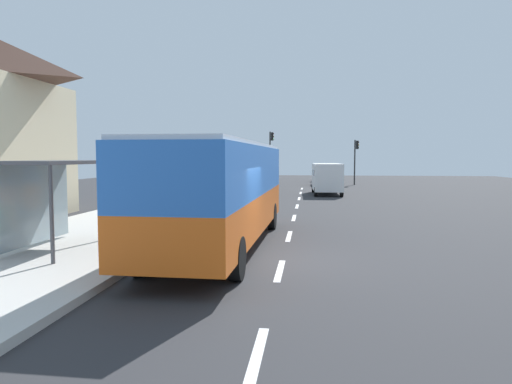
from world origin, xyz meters
TOP-DOWN VIEW (x-y plane):
  - ground_plane at (0.00, 14.00)m, footprint 56.00×92.00m
  - sidewalk_platform at (-6.40, 2.00)m, footprint 6.20×30.00m
  - lane_stripe_seg_0 at (0.25, -6.00)m, footprint 0.16×2.20m
  - lane_stripe_seg_1 at (0.25, -1.00)m, footprint 0.16×2.20m
  - lane_stripe_seg_2 at (0.25, 4.00)m, footprint 0.16×2.20m
  - lane_stripe_seg_3 at (0.25, 9.00)m, footprint 0.16×2.20m
  - lane_stripe_seg_4 at (0.25, 14.00)m, footprint 0.16×2.20m
  - lane_stripe_seg_5 at (0.25, 19.00)m, footprint 0.16×2.20m
  - lane_stripe_seg_6 at (0.25, 24.00)m, footprint 0.16×2.20m
  - lane_stripe_seg_7 at (0.25, 29.00)m, footprint 0.16×2.20m
  - bus at (-1.71, 1.74)m, footprint 2.75×11.06m
  - white_van at (2.20, 22.88)m, footprint 2.20×5.27m
  - sedan_near at (2.30, 34.27)m, footprint 2.04×4.49m
  - sedan_far at (2.30, 41.79)m, footprint 1.95×4.45m
  - recycling_bin_green at (-4.20, 2.33)m, footprint 0.52×0.52m
  - recycling_bin_orange at (-4.20, 3.03)m, footprint 0.52×0.52m
  - traffic_light_near_side at (5.51, 35.46)m, footprint 0.49×0.28m
  - traffic_light_far_side at (-3.11, 36.26)m, footprint 0.49×0.28m
  - bus_shelter at (-6.41, 0.26)m, footprint 1.80×4.00m

SIDE VIEW (x-z plane):
  - ground_plane at x=0.00m, z-range -0.04..0.00m
  - lane_stripe_seg_0 at x=0.25m, z-range 0.00..0.01m
  - lane_stripe_seg_1 at x=0.25m, z-range 0.00..0.01m
  - lane_stripe_seg_2 at x=0.25m, z-range 0.00..0.01m
  - lane_stripe_seg_3 at x=0.25m, z-range 0.00..0.01m
  - lane_stripe_seg_4 at x=0.25m, z-range 0.00..0.01m
  - lane_stripe_seg_5 at x=0.25m, z-range 0.00..0.01m
  - lane_stripe_seg_6 at x=0.25m, z-range 0.00..0.01m
  - lane_stripe_seg_7 at x=0.25m, z-range 0.00..0.01m
  - sidewalk_platform at x=-6.40m, z-range 0.00..0.18m
  - recycling_bin_green at x=-4.20m, z-range 0.18..1.13m
  - recycling_bin_orange at x=-4.20m, z-range 0.18..1.13m
  - sedan_near at x=2.30m, z-range 0.03..1.55m
  - sedan_far at x=2.30m, z-range 0.03..1.55m
  - white_van at x=2.20m, z-range 0.19..2.49m
  - bus at x=-1.71m, z-range 0.24..3.45m
  - bus_shelter at x=-6.41m, z-range 0.85..3.35m
  - traffic_light_near_side at x=5.51m, z-range 0.77..5.27m
  - traffic_light_far_side at x=-3.11m, z-range 0.87..6.29m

